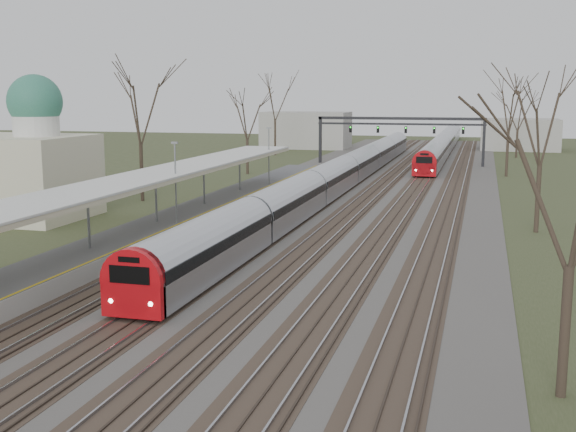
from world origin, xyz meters
name	(u,v)px	position (x,y,z in m)	size (l,w,h in m)	color
track_bed	(360,197)	(0.26, 55.00, 0.06)	(24.00, 160.00, 0.22)	#474442
platform	(180,221)	(-9.05, 37.50, 0.50)	(3.50, 69.00, 1.00)	#9E9B93
canopy	(148,178)	(-9.05, 32.99, 3.93)	(4.10, 50.00, 3.11)	slate
dome_building	(18,168)	(-21.71, 38.00, 3.72)	(10.00, 8.00, 10.30)	beige
signal_gantry	(400,126)	(0.29, 84.99, 4.91)	(21.00, 0.59, 6.08)	black
tree_west_far	(139,105)	(-17.00, 48.00, 8.02)	(5.50, 5.50, 11.33)	#2D231C
tree_east_near	(575,179)	(13.00, 15.00, 6.55)	(4.50, 4.50, 9.27)	#2D231C
tree_east_far	(542,120)	(14.00, 42.00, 7.29)	(5.00, 5.00, 10.30)	#2D231C
train_near	(345,171)	(-2.50, 62.72, 1.48)	(2.62, 90.21, 3.05)	#B4B6BF
train_far	(444,143)	(4.50, 107.89, 1.48)	(2.62, 75.21, 3.05)	#B4B6BF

